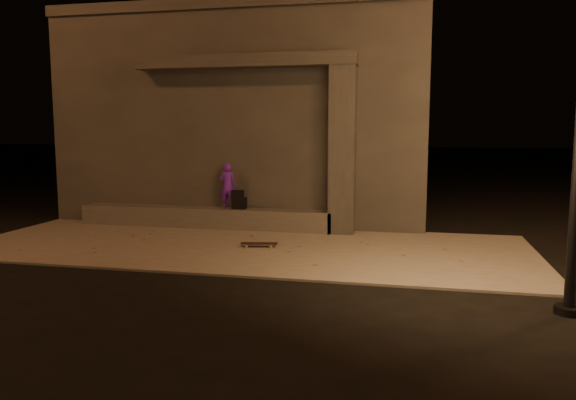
% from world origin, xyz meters
% --- Properties ---
extents(ground, '(120.00, 120.00, 0.00)m').
position_xyz_m(ground, '(0.00, 0.00, 0.00)').
color(ground, black).
rests_on(ground, ground).
extents(sidewalk, '(11.00, 4.40, 0.04)m').
position_xyz_m(sidewalk, '(0.00, 2.00, 0.02)').
color(sidewalk, slate).
rests_on(sidewalk, ground).
extents(building, '(9.00, 5.10, 5.22)m').
position_xyz_m(building, '(-1.00, 6.49, 2.61)').
color(building, '#363431').
rests_on(building, ground).
extents(ledge, '(6.00, 0.55, 0.45)m').
position_xyz_m(ledge, '(-1.50, 3.75, 0.27)').
color(ledge, '#4C4944').
rests_on(ledge, sidewalk).
extents(column, '(0.55, 0.55, 3.60)m').
position_xyz_m(column, '(1.70, 3.75, 1.84)').
color(column, '#363431').
rests_on(column, sidewalk).
extents(canopy, '(5.00, 0.70, 0.28)m').
position_xyz_m(canopy, '(-0.50, 3.80, 3.78)').
color(canopy, '#363431').
rests_on(canopy, column).
extents(skateboarder, '(0.40, 0.28, 1.04)m').
position_xyz_m(skateboarder, '(-0.92, 3.75, 1.01)').
color(skateboarder, '#5E1CBC').
rests_on(skateboarder, ledge).
extents(backpack, '(0.32, 0.21, 0.44)m').
position_xyz_m(backpack, '(-0.65, 3.75, 0.64)').
color(backpack, black).
rests_on(backpack, ledge).
extents(skateboard, '(0.73, 0.31, 0.08)m').
position_xyz_m(skateboard, '(0.34, 1.89, 0.10)').
color(skateboard, black).
rests_on(skateboard, sidewalk).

